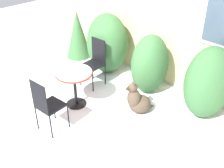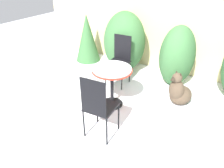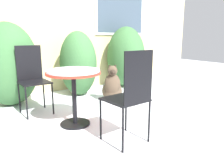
{
  "view_description": "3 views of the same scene",
  "coord_description": "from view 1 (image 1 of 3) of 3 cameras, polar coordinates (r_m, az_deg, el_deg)",
  "views": [
    {
      "loc": [
        3.27,
        -2.68,
        3.42
      ],
      "look_at": [
        0.0,
        0.6,
        0.55
      ],
      "focal_mm": 45.0,
      "sensor_mm": 36.0,
      "label": 1
    },
    {
      "loc": [
        1.27,
        -2.8,
        2.42
      ],
      "look_at": [
        -0.59,
        0.15,
        0.45
      ],
      "focal_mm": 35.0,
      "sensor_mm": 36.0,
      "label": 2
    },
    {
      "loc": [
        -1.73,
        -2.53,
        1.2
      ],
      "look_at": [
        0.5,
        0.88,
        0.31
      ],
      "focal_mm": 35.0,
      "sensor_mm": 36.0,
      "label": 3
    }
  ],
  "objects": [
    {
      "name": "ground_plane",
      "position": [
        5.44,
        -4.51,
        -7.3
      ],
      "size": [
        16.0,
        16.0,
        0.0
      ],
      "primitive_type": "plane",
      "color": "white"
    },
    {
      "name": "shrub_left",
      "position": [
        6.74,
        -0.96,
        8.22
      ],
      "size": [
        1.0,
        0.95,
        1.45
      ],
      "color": "#386638",
      "rests_on": "ground_plane"
    },
    {
      "name": "patio_chair_far_side",
      "position": [
        4.96,
        -13.19,
        -3.98
      ],
      "size": [
        0.47,
        0.47,
        1.07
      ],
      "rotation": [
        0.0,
        0.0,
        3.23
      ],
      "color": "black",
      "rests_on": "ground_plane"
    },
    {
      "name": "evergreen_bush",
      "position": [
        7.6,
        -6.96,
        10.01
      ],
      "size": [
        0.66,
        0.66,
        1.26
      ],
      "color": "#386638",
      "rests_on": "ground_plane"
    },
    {
      "name": "house_wall",
      "position": [
        6.1,
        11.76,
        13.38
      ],
      "size": [
        8.0,
        0.1,
        3.04
      ],
      "color": "#D1BC84",
      "rests_on": "ground_plane"
    },
    {
      "name": "shrub_middle",
      "position": [
        5.98,
        7.65,
        3.96
      ],
      "size": [
        0.73,
        0.87,
        1.32
      ],
      "color": "#386638",
      "rests_on": "ground_plane"
    },
    {
      "name": "shrub_right",
      "position": [
        5.46,
        18.97,
        0.21
      ],
      "size": [
        0.84,
        1.02,
        1.43
      ],
      "color": "#386638",
      "rests_on": "ground_plane"
    },
    {
      "name": "dog",
      "position": [
        5.49,
        5.24,
        -3.49
      ],
      "size": [
        0.55,
        0.59,
        0.71
      ],
      "rotation": [
        0.0,
        0.0,
        -0.52
      ],
      "color": "#4C3D2D",
      "rests_on": "ground_plane"
    },
    {
      "name": "patio_chair_near_table",
      "position": [
        6.26,
        -3.47,
        4.81
      ],
      "size": [
        0.46,
        0.46,
        1.07
      ],
      "rotation": [
        0.0,
        0.0,
        0.06
      ],
      "color": "black",
      "rests_on": "ground_plane"
    },
    {
      "name": "patio_table",
      "position": [
        5.54,
        -7.67,
        1.24
      ],
      "size": [
        0.73,
        0.73,
        0.77
      ],
      "color": "black",
      "rests_on": "ground_plane"
    }
  ]
}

